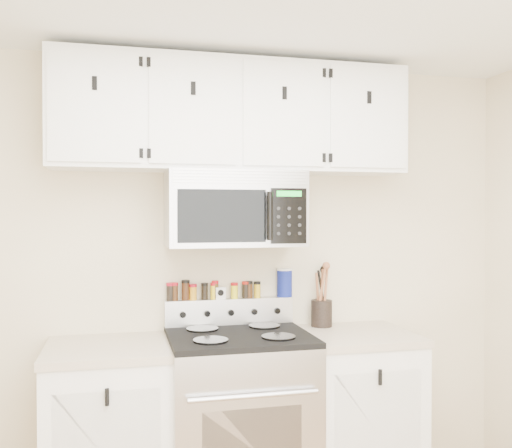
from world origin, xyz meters
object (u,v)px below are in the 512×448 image
Objects in this scene: range at (239,418)px; utensil_crock at (322,311)px; microwave at (234,209)px; salt_canister at (284,282)px.

range is 0.80m from utensil_crock.
microwave is at bearing -169.85° from utensil_crock.
range is 2.97× the size of utensil_crock.
utensil_crock is 0.28m from salt_canister.
salt_canister reaches higher than range.
range is 0.83m from salt_canister.
utensil_crock is (0.56, 0.10, -0.62)m from microwave.
microwave is at bearing -155.39° from salt_canister.
utensil_crock is at bearing -14.39° from salt_canister.
microwave is (0.00, 0.13, 1.14)m from range.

